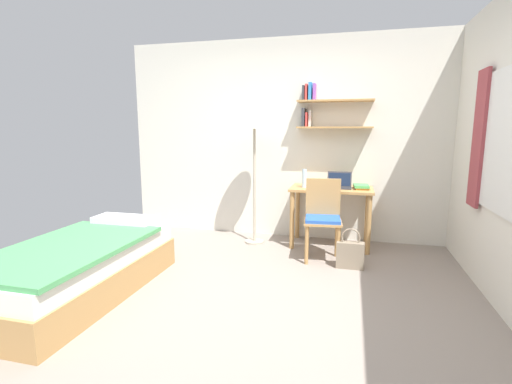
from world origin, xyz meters
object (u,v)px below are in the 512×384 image
Objects in this scene: desk at (331,199)px; book_stack at (361,187)px; laptop at (339,184)px; desk_chair at (323,216)px; bed at (79,268)px; standing_lamp at (254,127)px; handbag at (350,254)px; water_bottle at (304,178)px.

book_stack is (0.35, -0.01, 0.17)m from desk.
desk_chair is at bearing -106.37° from laptop.
bed is 1.11× the size of standing_lamp.
standing_lamp reaches higher than desk_chair.
book_stack is (0.41, 0.50, 0.27)m from desk_chair.
desk_chair is at bearing -129.62° from book_stack.
bed is 2.97m from laptop.
laptop reaches higher than handbag.
standing_lamp is 6.66× the size of book_stack.
desk is at bearing 178.57° from book_stack.
book_stack is at bearing 50.38° from desk_chair.
desk_chair is (-0.06, -0.51, -0.10)m from desk.
water_bottle reaches higher than bed.
book_stack is at bearing 4.87° from standing_lamp.
handbag is at bearing -35.86° from desk_chair.
water_bottle is 0.90× the size of book_stack.
bed is 2.48m from standing_lamp.
standing_lamp is at bearing 58.93° from bed.
desk reaches higher than bed.
desk is 0.59× the size of standing_lamp.
standing_lamp is 1.88m from handbag.
laptop is 1.17× the size of book_stack.
water_bottle is (0.62, 0.06, -0.62)m from standing_lamp.
standing_lamp reaches higher than laptop.
desk_chair is 0.63m from water_bottle.
book_stack is at bearing 39.09° from bed.
water_bottle is at bearing 120.85° from desk_chair.
water_bottle is (-0.42, -0.07, 0.06)m from laptop.
desk_chair reaches higher than handbag.
laptop is 1.31× the size of water_bottle.
handbag is (0.16, -0.74, -0.63)m from laptop.
desk is at bearing 43.68° from bed.
standing_lamp is (1.11, 1.85, 1.23)m from bed.
water_bottle reaches higher than handbag.
handbag is at bearing -77.85° from laptop.
desk_chair is 0.70m from book_stack.
desk is 0.52m from desk_chair.
book_stack is at bearing 4.26° from water_bottle.
water_bottle is 0.68m from book_stack.
water_bottle reaches higher than desk_chair.
desk is at bearing -175.30° from laptop.
standing_lamp is 5.67× the size of laptop.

